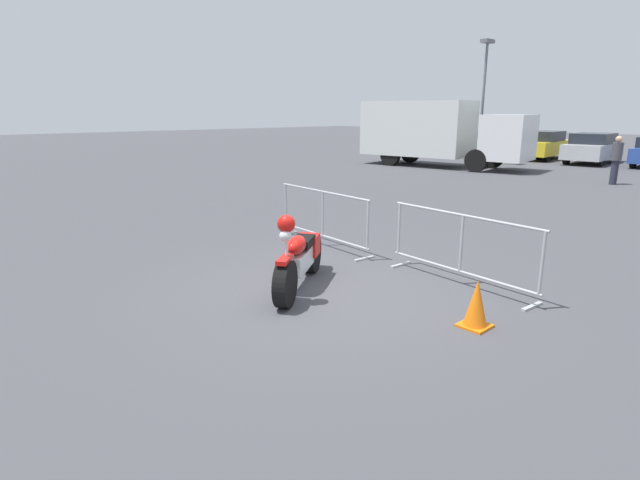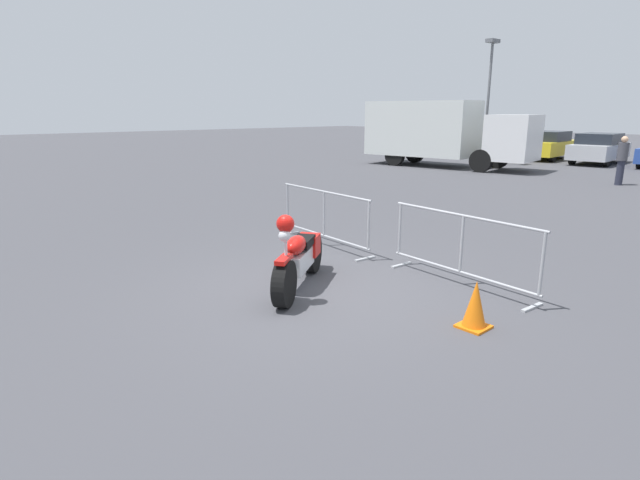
# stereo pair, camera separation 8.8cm
# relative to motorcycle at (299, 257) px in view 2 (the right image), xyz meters

# --- Properties ---
(ground_plane) EXTENTS (120.00, 120.00, 0.00)m
(ground_plane) POSITION_rel_motorcycle_xyz_m (0.37, 0.11, -0.47)
(ground_plane) COLOR #424247
(motorcycle) EXTENTS (1.39, 1.87, 1.22)m
(motorcycle) POSITION_rel_motorcycle_xyz_m (0.00, 0.00, 0.00)
(motorcycle) COLOR black
(motorcycle) RESTS_ON ground
(crowd_barrier_near) EXTENTS (2.58, 0.63, 1.07)m
(crowd_barrier_near) POSITION_rel_motorcycle_xyz_m (-1.50, 1.85, 0.09)
(crowd_barrier_near) COLOR #9EA0A5
(crowd_barrier_near) RESTS_ON ground
(crowd_barrier_far) EXTENTS (2.58, 0.63, 1.07)m
(crowd_barrier_far) POSITION_rel_motorcycle_xyz_m (1.50, 1.85, 0.09)
(crowd_barrier_far) COLOR #9EA0A5
(crowd_barrier_far) RESTS_ON ground
(box_truck) EXTENTS (7.95, 3.36, 2.98)m
(box_truck) POSITION_rel_motorcycle_xyz_m (-8.51, 15.46, 1.17)
(box_truck) COLOR silver
(box_truck) RESTS_ON ground
(parked_car_green) EXTENTS (2.09, 4.46, 1.47)m
(parked_car_green) POSITION_rel_motorcycle_xyz_m (-9.36, 22.39, 0.28)
(parked_car_green) COLOR #236B38
(parked_car_green) RESTS_ON ground
(parked_car_yellow) EXTENTS (2.12, 4.53, 1.49)m
(parked_car_yellow) POSITION_rel_motorcycle_xyz_m (-6.67, 22.86, 0.29)
(parked_car_yellow) COLOR yellow
(parked_car_yellow) RESTS_ON ground
(parked_car_silver) EXTENTS (2.10, 4.48, 1.48)m
(parked_car_silver) POSITION_rel_motorcycle_xyz_m (-3.98, 22.43, 0.28)
(parked_car_silver) COLOR #B7BABF
(parked_car_silver) RESTS_ON ground
(pedestrian) EXTENTS (0.43, 0.43, 1.69)m
(pedestrian) POSITION_rel_motorcycle_xyz_m (-0.63, 15.06, 0.45)
(pedestrian) COLOR #262838
(pedestrian) RESTS_ON ground
(traffic_cone) EXTENTS (0.34, 0.34, 0.59)m
(traffic_cone) POSITION_rel_motorcycle_xyz_m (2.48, 0.65, -0.18)
(traffic_cone) COLOR orange
(traffic_cone) RESTS_ON ground
(street_lamp) EXTENTS (0.36, 0.70, 5.68)m
(street_lamp) POSITION_rel_motorcycle_xyz_m (-7.34, 17.49, 3.25)
(street_lamp) COLOR #595B60
(street_lamp) RESTS_ON ground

